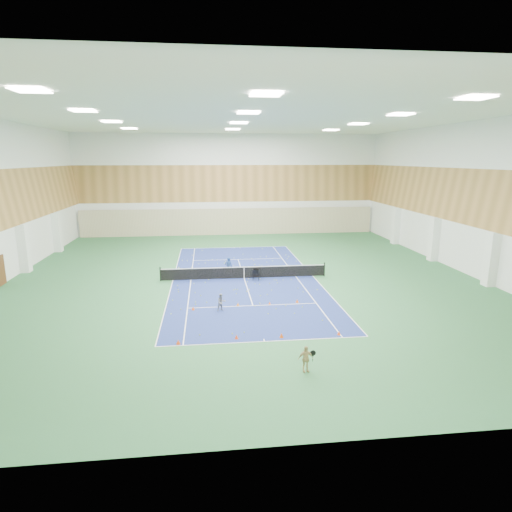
# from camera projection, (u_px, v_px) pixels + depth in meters

# --- Properties ---
(ground) EXTENTS (40.00, 40.00, 0.00)m
(ground) POSITION_uv_depth(u_px,v_px,m) (244.00, 278.00, 33.33)
(ground) COLOR #2A6238
(ground) RESTS_ON ground
(room_shell) EXTENTS (36.00, 40.00, 12.00)m
(room_shell) POSITION_uv_depth(u_px,v_px,m) (244.00, 201.00, 31.99)
(room_shell) COLOR white
(room_shell) RESTS_ON ground
(wood_cladding) EXTENTS (36.00, 40.00, 8.00)m
(wood_cladding) POSITION_uv_depth(u_px,v_px,m) (243.00, 174.00, 31.54)
(wood_cladding) COLOR #AA7A3F
(wood_cladding) RESTS_ON room_shell
(ceiling_light_grid) EXTENTS (21.40, 25.40, 0.06)m
(ceiling_light_grid) POSITION_uv_depth(u_px,v_px,m) (243.00, 119.00, 30.67)
(ceiling_light_grid) COLOR silver
(ceiling_light_grid) RESTS_ON room_shell
(court_surface) EXTENTS (10.97, 23.77, 0.01)m
(court_surface) POSITION_uv_depth(u_px,v_px,m) (244.00, 278.00, 33.33)
(court_surface) COLOR navy
(court_surface) RESTS_ON ground
(tennis_balls_scatter) EXTENTS (10.57, 22.77, 0.07)m
(tennis_balls_scatter) POSITION_uv_depth(u_px,v_px,m) (244.00, 278.00, 33.32)
(tennis_balls_scatter) COLOR #ADCC22
(tennis_balls_scatter) RESTS_ON ground
(tennis_net) EXTENTS (12.80, 0.10, 1.10)m
(tennis_net) POSITION_uv_depth(u_px,v_px,m) (244.00, 272.00, 33.21)
(tennis_net) COLOR black
(tennis_net) RESTS_ON ground
(back_curtain) EXTENTS (35.40, 0.16, 3.20)m
(back_curtain) POSITION_uv_depth(u_px,v_px,m) (230.00, 222.00, 52.10)
(back_curtain) COLOR #C6B793
(back_curtain) RESTS_ON ground
(coach) EXTENTS (0.60, 0.40, 1.59)m
(coach) POSITION_uv_depth(u_px,v_px,m) (229.00, 267.00, 33.60)
(coach) COLOR navy
(coach) RESTS_ON ground
(child_court) EXTENTS (0.64, 0.57, 1.09)m
(child_court) POSITION_uv_depth(u_px,v_px,m) (221.00, 302.00, 26.13)
(child_court) COLOR gray
(child_court) RESTS_ON ground
(child_apron) EXTENTS (0.73, 0.37, 1.20)m
(child_apron) POSITION_uv_depth(u_px,v_px,m) (306.00, 359.00, 18.65)
(child_apron) COLOR tan
(child_apron) RESTS_ON ground
(ball_cart) EXTENTS (0.59, 0.59, 0.86)m
(ball_cart) POSITION_uv_depth(u_px,v_px,m) (256.00, 275.00, 32.75)
(ball_cart) COLOR black
(ball_cart) RESTS_ON ground
(cone_svc_a) EXTENTS (0.21, 0.21, 0.23)m
(cone_svc_a) POSITION_uv_depth(u_px,v_px,m) (193.00, 308.00, 26.33)
(cone_svc_a) COLOR #FF510D
(cone_svc_a) RESTS_ON ground
(cone_svc_b) EXTENTS (0.19, 0.19, 0.21)m
(cone_svc_b) POSITION_uv_depth(u_px,v_px,m) (238.00, 304.00, 27.12)
(cone_svc_b) COLOR orange
(cone_svc_b) RESTS_ON ground
(cone_svc_c) EXTENTS (0.17, 0.17, 0.19)m
(cone_svc_c) POSITION_uv_depth(u_px,v_px,m) (270.00, 303.00, 27.36)
(cone_svc_c) COLOR #EC500C
(cone_svc_c) RESTS_ON ground
(cone_svc_d) EXTENTS (0.21, 0.21, 0.23)m
(cone_svc_d) POSITION_uv_depth(u_px,v_px,m) (297.00, 301.00, 27.70)
(cone_svc_d) COLOR #FF5F0D
(cone_svc_d) RESTS_ON ground
(cone_base_a) EXTENTS (0.23, 0.23, 0.25)m
(cone_base_a) POSITION_uv_depth(u_px,v_px,m) (178.00, 342.00, 21.49)
(cone_base_a) COLOR #D9410B
(cone_base_a) RESTS_ON ground
(cone_base_b) EXTENTS (0.20, 0.20, 0.22)m
(cone_base_b) POSITION_uv_depth(u_px,v_px,m) (236.00, 337.00, 22.14)
(cone_base_b) COLOR #FF410D
(cone_base_b) RESTS_ON ground
(cone_base_c) EXTENTS (0.23, 0.23, 0.25)m
(cone_base_c) POSITION_uv_depth(u_px,v_px,m) (281.00, 335.00, 22.29)
(cone_base_c) COLOR #F5510C
(cone_base_c) RESTS_ON ground
(cone_base_d) EXTENTS (0.20, 0.20, 0.22)m
(cone_base_d) POSITION_uv_depth(u_px,v_px,m) (339.00, 333.00, 22.63)
(cone_base_d) COLOR #FF490D
(cone_base_d) RESTS_ON ground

